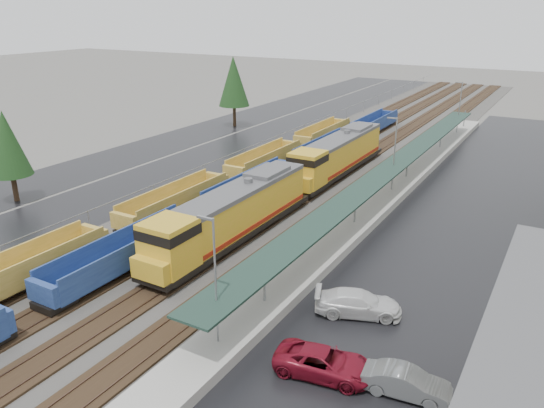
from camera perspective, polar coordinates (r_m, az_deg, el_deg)
The scene contains 16 objects.
ballast_strip at distance 67.11m, azimuth 7.63°, elevation 4.73°, with size 20.00×160.00×0.08m, color #302D2B.
trackbed at distance 67.08m, azimuth 7.63°, elevation 4.83°, with size 14.60×160.00×0.22m.
west_parking_lot at distance 73.92m, azimuth -3.20°, elevation 6.32°, with size 10.00×160.00×0.02m, color black.
west_road at distance 79.70m, azimuth -9.28°, elevation 7.12°, with size 9.00×160.00×0.02m, color black.
east_commuter_lot at distance 53.28m, azimuth 22.39°, elevation -0.88°, with size 16.00×100.00×0.02m, color black.
station_platform at distance 54.85m, azimuth 12.73°, elevation 1.59°, with size 3.00×80.00×8.00m.
chainlink_fence at distance 69.43m, azimuth -0.10°, elevation 6.78°, with size 0.08×160.04×2.02m.
tree_west_near at distance 56.55m, azimuth -26.62°, elevation 5.85°, with size 3.96×3.96×9.00m.
tree_west_far at distance 85.16m, azimuth -4.15°, elevation 13.04°, with size 4.84×4.84×11.00m.
locomotive_lead at distance 42.09m, azimuth -4.56°, elevation -1.24°, with size 3.12×20.57×4.66m.
locomotive_trail at distance 59.66m, azimuth 6.95°, elevation 5.21°, with size 3.12×20.57×4.66m.
well_string_yellow at distance 43.98m, azimuth -17.00°, elevation -2.99°, with size 2.62×93.68×2.32m.
well_string_blue at distance 45.78m, azimuth -7.71°, elevation -1.31°, with size 2.60×101.45×2.30m.
parked_car_east_b at distance 28.67m, azimuth 5.60°, elevation -16.64°, with size 5.19×2.39×1.44m, color maroon.
parked_car_east_c at distance 33.72m, azimuth 9.25°, elevation -10.51°, with size 5.33×2.17×1.55m, color silver.
parked_car_east_e at distance 28.11m, azimuth 14.26°, elevation -18.16°, with size 4.32×1.51×1.42m, color slate.
Camera 1 is at (24.46, 0.12, 17.94)m, focal length 35.00 mm.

